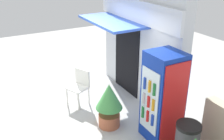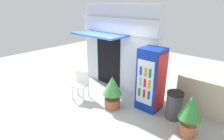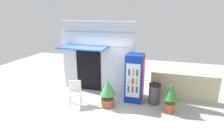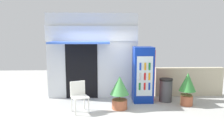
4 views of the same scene
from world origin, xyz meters
The scene contains 9 objects.
ground centered at (0.00, 0.00, 0.00)m, with size 16.00×16.00×0.00m, color #B2B2AD.
storefront_building centered at (-0.27, 1.70, 1.59)m, with size 3.28×1.26×3.08m.
drink_cooler centered at (1.52, 1.10, 0.96)m, with size 0.69×0.72×1.92m.
plastic_chair centered at (-0.61, 0.15, 0.55)m, with size 0.60×0.59×0.93m.
potted_plant_near_shop centered at (0.65, 0.33, 0.61)m, with size 0.60×0.60×1.05m.
potted_plant_curbside centered at (2.91, 0.59, 0.66)m, with size 0.55×0.55×1.10m.
trash_bin centered at (2.33, 1.05, 0.41)m, with size 0.46×0.46×0.81m.
stone_boundary_wall centered at (3.41, 1.76, 0.54)m, with size 2.59×0.23×1.09m, color beige.
cardboard_box centered at (2.91, 0.66, 0.17)m, with size 0.36×0.29×0.35m, color tan.
Camera 4 is at (0.11, -6.45, 2.37)m, focal length 35.78 mm.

